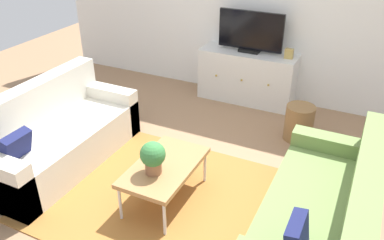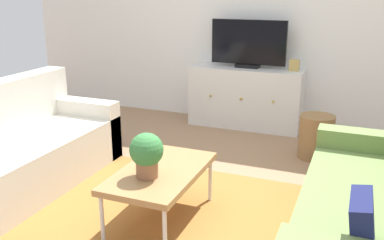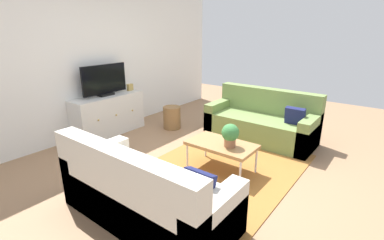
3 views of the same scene
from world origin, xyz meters
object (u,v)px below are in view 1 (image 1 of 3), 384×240
object	(u,v)px
flat_screen_tv	(251,32)
potted_plant	(153,156)
mantel_clock	(289,54)
couch_right_side	(326,219)
coffee_table	(165,168)
couch_left_side	(54,138)
tv_console	(247,77)
wicker_basket	(299,123)

from	to	relation	value
flat_screen_tv	potted_plant	bearing A→B (deg)	-89.92
flat_screen_tv	mantel_clock	xyz separation A→B (m)	(0.55, -0.02, -0.21)
couch_right_side	flat_screen_tv	size ratio (longest dim) A/B	2.07
coffee_table	potted_plant	distance (m)	0.25
couch_left_side	couch_right_side	xyz separation A→B (m)	(2.87, 0.00, 0.00)
coffee_table	mantel_clock	bearing A→B (deg)	78.01
tv_console	mantel_clock	size ratio (longest dim) A/B	10.29
couch_right_side	mantel_clock	world-z (taller)	couch_right_side
flat_screen_tv	mantel_clock	size ratio (longest dim) A/B	6.86
flat_screen_tv	wicker_basket	size ratio (longest dim) A/B	2.05
flat_screen_tv	mantel_clock	world-z (taller)	flat_screen_tv
coffee_table	potted_plant	size ratio (longest dim) A/B	2.93
couch_right_side	coffee_table	bearing A→B (deg)	-177.80
couch_right_side	mantel_clock	bearing A→B (deg)	111.75
tv_console	wicker_basket	size ratio (longest dim) A/B	3.08
mantel_clock	flat_screen_tv	bearing A→B (deg)	177.91
coffee_table	tv_console	distance (m)	2.43
couch_right_side	couch_left_side	bearing A→B (deg)	180.00
couch_left_side	mantel_clock	world-z (taller)	couch_left_side
potted_plant	wicker_basket	xyz separation A→B (m)	(0.92, 1.83, -0.36)
couch_right_side	flat_screen_tv	xyz separation A→B (m)	(-1.50, 2.39, 0.71)
couch_left_side	tv_console	size ratio (longest dim) A/B	1.38
couch_right_side	wicker_basket	world-z (taller)	couch_right_side
couch_right_side	coffee_table	world-z (taller)	couch_right_side
mantel_clock	couch_left_side	bearing A→B (deg)	-129.02
mantel_clock	wicker_basket	world-z (taller)	mantel_clock
couch_right_side	tv_console	distance (m)	2.81
potted_plant	flat_screen_tv	distance (m)	2.63
coffee_table	flat_screen_tv	bearing A→B (deg)	90.77
potted_plant	couch_right_side	bearing A→B (deg)	7.57
flat_screen_tv	wicker_basket	bearing A→B (deg)	-39.74
coffee_table	tv_console	size ratio (longest dim) A/B	0.68
couch_right_side	coffee_table	xyz separation A→B (m)	(-1.46, -0.06, 0.09)
tv_console	coffee_table	bearing A→B (deg)	-89.22
couch_right_side	wicker_basket	distance (m)	1.73
coffee_table	wicker_basket	distance (m)	1.91
couch_left_side	coffee_table	distance (m)	1.41
couch_left_side	tv_console	world-z (taller)	couch_left_side
potted_plant	flat_screen_tv	size ratio (longest dim) A/B	0.35
coffee_table	couch_left_side	bearing A→B (deg)	177.72
potted_plant	mantel_clock	bearing A→B (deg)	78.03
mantel_clock	coffee_table	bearing A→B (deg)	-101.99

